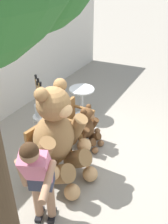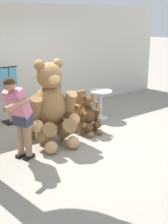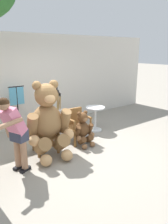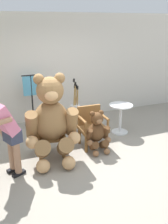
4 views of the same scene
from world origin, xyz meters
TOP-DOWN VIEW (x-y plane):
  - ground_plane at (0.00, 0.00)m, footprint 60.00×60.00m
  - back_wall at (0.00, 2.40)m, footprint 10.00×0.16m
  - wooden_chair_left at (-0.46, 0.46)m, footprint 0.63×0.60m
  - wooden_chair_right at (0.47, 0.46)m, footprint 0.57×0.53m
  - teddy_bear_large at (-0.48, 0.18)m, footprint 1.04×1.03m
  - teddy_bear_small at (0.46, 0.17)m, footprint 0.53×0.50m
  - person_visitor at (-1.33, -0.10)m, footprint 0.70×0.67m
  - white_stool at (0.35, 1.16)m, footprint 0.34×0.34m
  - brush_bucket at (0.35, 1.16)m, footprint 0.22×0.22m
  - round_side_table at (1.37, 0.79)m, footprint 0.56×0.56m
  - clothing_display_stand at (-0.52, 1.93)m, footprint 0.44×0.40m

SIDE VIEW (x-z plane):
  - ground_plane at x=0.00m, z-range 0.00..0.00m
  - white_stool at x=0.35m, z-range 0.13..0.59m
  - teddy_bear_small at x=0.46m, z-range -0.01..0.87m
  - round_side_table at x=1.37m, z-range 0.09..0.81m
  - wooden_chair_left at x=-0.46m, z-range 0.03..0.89m
  - wooden_chair_right at x=0.47m, z-range 0.03..0.89m
  - brush_bucket at x=0.35m, z-range 0.21..1.10m
  - clothing_display_stand at x=-0.52m, z-range 0.04..1.40m
  - teddy_bear_large at x=-0.48m, z-range -0.02..1.68m
  - person_visitor at x=-1.33m, z-range 0.15..1.68m
  - back_wall at x=0.00m, z-range 0.00..2.80m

